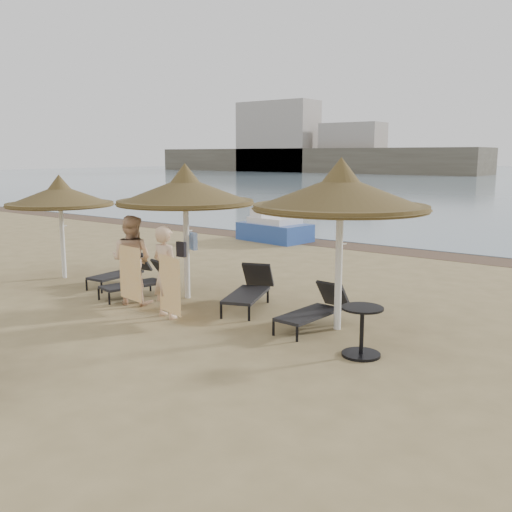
{
  "coord_description": "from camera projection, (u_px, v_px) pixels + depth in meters",
  "views": [
    {
      "loc": [
        7.74,
        -7.52,
        3.0
      ],
      "look_at": [
        1.22,
        1.2,
        1.06
      ],
      "focal_mm": 40.0,
      "sensor_mm": 36.0,
      "label": 1
    }
  ],
  "objects": [
    {
      "name": "ground",
      "position": [
        169.0,
        312.0,
        11.02
      ],
      "size": [
        160.0,
        160.0,
        0.0
      ],
      "primitive_type": "plane",
      "color": "#9E8859",
      "rests_on": "ground"
    },
    {
      "name": "wet_sand_strip",
      "position": [
        378.0,
        248.0,
        18.43
      ],
      "size": [
        200.0,
        1.6,
        0.01
      ],
      "primitive_type": "cube",
      "color": "brown",
      "rests_on": "ground"
    },
    {
      "name": "far_shore",
      "position": [
        419.0,
        155.0,
        86.66
      ],
      "size": [
        150.0,
        54.8,
        12.0
      ],
      "color": "#5F5748",
      "rests_on": "ground"
    },
    {
      "name": "palapa_left",
      "position": [
        60.0,
        196.0,
        13.73
      ],
      "size": [
        2.55,
        2.55,
        2.53
      ],
      "rotation": [
        0.0,
        0.0,
        0.09
      ],
      "color": "white",
      "rests_on": "ground"
    },
    {
      "name": "palapa_center",
      "position": [
        185.0,
        191.0,
        11.71
      ],
      "size": [
        2.86,
        2.86,
        2.83
      ],
      "rotation": [
        0.0,
        0.0,
        -0.08
      ],
      "color": "white",
      "rests_on": "ground"
    },
    {
      "name": "palapa_right",
      "position": [
        341.0,
        193.0,
        9.53
      ],
      "size": [
        2.99,
        2.99,
        2.96
      ],
      "rotation": [
        0.0,
        0.0,
        -0.31
      ],
      "color": "white",
      "rests_on": "ground"
    },
    {
      "name": "lounger_far_left",
      "position": [
        123.0,
        271.0,
        13.29
      ],
      "size": [
        0.64,
        1.65,
        0.72
      ],
      "rotation": [
        0.0,
        0.0,
        0.07
      ],
      "color": "black",
      "rests_on": "ground"
    },
    {
      "name": "lounger_near_left",
      "position": [
        142.0,
        281.0,
        12.24
      ],
      "size": [
        0.89,
        1.71,
        0.73
      ],
      "rotation": [
        0.0,
        0.0,
        -0.23
      ],
      "color": "black",
      "rests_on": "ground"
    },
    {
      "name": "lounger_near_right",
      "position": [
        250.0,
        289.0,
        11.35
      ],
      "size": [
        1.19,
        1.88,
        0.8
      ],
      "rotation": [
        0.0,
        0.0,
        0.37
      ],
      "color": "black",
      "rests_on": "ground"
    },
    {
      "name": "lounger_far_right",
      "position": [
        316.0,
        308.0,
        10.03
      ],
      "size": [
        0.66,
        1.68,
        0.73
      ],
      "rotation": [
        0.0,
        0.0,
        -0.07
      ],
      "color": "black",
      "rests_on": "ground"
    },
    {
      "name": "side_table",
      "position": [
        362.0,
        333.0,
        8.56
      ],
      "size": [
        0.63,
        0.63,
        0.76
      ],
      "rotation": [
        0.0,
        0.0,
        0.35
      ],
      "color": "black",
      "rests_on": "ground"
    },
    {
      "name": "person_left",
      "position": [
        131.0,
        253.0,
        11.47
      ],
      "size": [
        1.12,
        0.91,
        2.1
      ],
      "primitive_type": "imported",
      "rotation": [
        0.0,
        0.0,
        3.48
      ],
      "color": "#DCAF89",
      "rests_on": "ground"
    },
    {
      "name": "person_right",
      "position": [
        166.0,
        265.0,
        10.49
      ],
      "size": [
        0.97,
        0.67,
        2.0
      ],
      "primitive_type": "imported",
      "rotation": [
        0.0,
        0.0,
        3.06
      ],
      "color": "#DCAF89",
      "rests_on": "ground"
    },
    {
      "name": "towel_left",
      "position": [
        130.0,
        273.0,
        11.05
      ],
      "size": [
        0.75,
        0.14,
        1.06
      ],
      "rotation": [
        0.0,
        0.0,
        -0.16
      ],
      "color": "orange",
      "rests_on": "ground"
    },
    {
      "name": "towel_right",
      "position": [
        170.0,
        285.0,
        10.14
      ],
      "size": [
        0.72,
        0.21,
        1.03
      ],
      "rotation": [
        0.0,
        0.0,
        -0.26
      ],
      "color": "orange",
      "rests_on": "ground"
    },
    {
      "name": "bag_patterned",
      "position": [
        192.0,
        241.0,
        12.04
      ],
      "size": [
        0.3,
        0.19,
        0.36
      ],
      "rotation": [
        0.0,
        0.0,
        -0.35
      ],
      "color": "white",
      "rests_on": "ground"
    },
    {
      "name": "bag_dark",
      "position": [
        181.0,
        249.0,
        11.8
      ],
      "size": [
        0.22,
        0.08,
        0.31
      ],
      "rotation": [
        0.0,
        0.0,
        0.02
      ],
      "color": "black",
      "rests_on": "ground"
    },
    {
      "name": "pedal_boat",
      "position": [
        274.0,
        229.0,
        20.08
      ],
      "size": [
        2.65,
        1.79,
        1.15
      ],
      "rotation": [
        0.0,
        0.0,
        -0.14
      ],
      "color": "#294A9B",
      "rests_on": "ground"
    },
    {
      "name": "buoy_left",
      "position": [
        394.0,
        204.0,
        32.68
      ],
      "size": [
        0.38,
        0.38,
        0.38
      ],
      "primitive_type": "sphere",
      "color": "gold",
      "rests_on": "ground"
    }
  ]
}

